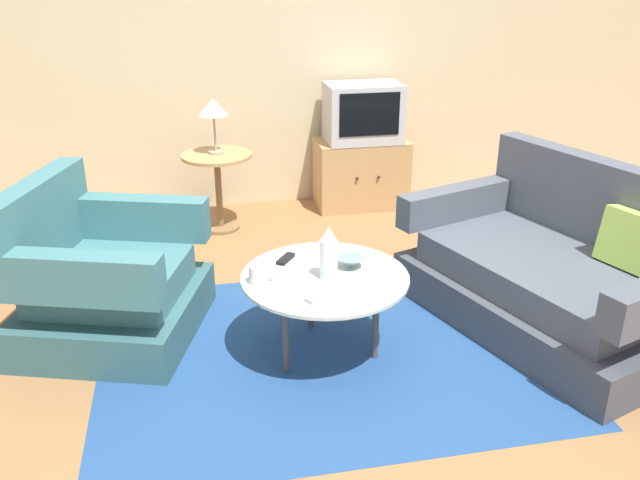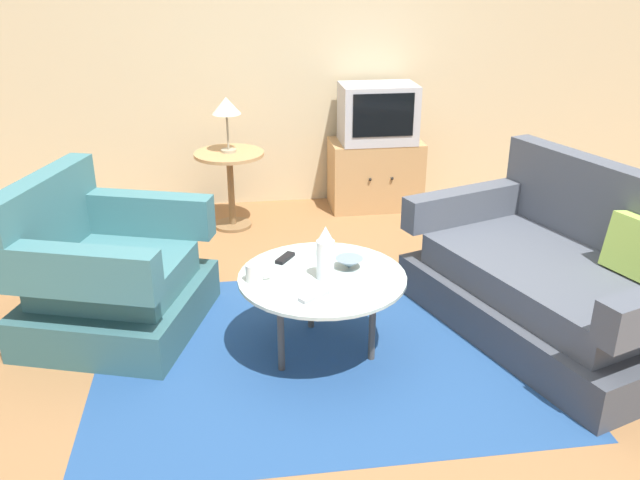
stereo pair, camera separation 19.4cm
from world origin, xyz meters
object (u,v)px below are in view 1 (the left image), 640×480
armchair (103,283)px  bowl (351,262)px  coffee_table (325,281)px  side_table (218,175)px  television (363,113)px  vase (329,253)px  mug (258,274)px  tv_stand (361,173)px  table_lamp (213,109)px  tv_remote_dark (286,259)px  couch (556,275)px  tv_remote_silver (320,296)px

armchair → bowl: 1.38m
coffee_table → side_table: size_ratio=1.44×
side_table → bowl: (0.60, -1.82, 0.05)m
television → vase: bearing=-108.9°
side_table → mug: size_ratio=4.51×
coffee_table → tv_stand: bearing=70.7°
television → vase: (-0.75, -2.20, -0.21)m
side_table → table_lamp: table_lamp is taller
bowl → tv_remote_dark: bowl is taller
television → couch: bearing=-74.0°
tv_remote_dark → bowl: bearing=-79.9°
armchair → table_lamp: size_ratio=2.83×
couch → tv_remote_dark: size_ratio=12.96×
bowl → tv_stand: bearing=73.9°
couch → tv_remote_silver: size_ratio=11.31×
armchair → vase: (1.18, -0.47, 0.29)m
tv_remote_dark → tv_stand: bearing=9.4°
table_lamp → mug: bearing=-87.1°
tv_remote_silver → mug: bearing=106.6°
mug → tv_remote_silver: bearing=-38.6°
table_lamp → television: bearing=12.4°
side_table → television: 1.29m
side_table → tv_stand: size_ratio=0.80×
bowl → tv_remote_dark: 0.36m
table_lamp → tv_remote_dark: (0.27, -1.68, -0.47)m
television → table_lamp: bearing=-167.6°
table_lamp → coffee_table: bearing=-76.9°
coffee_table → mug: bearing=-177.6°
armchair → tv_stand: (1.93, 1.75, -0.02)m
table_lamp → tv_remote_silver: bearing=-80.2°
armchair → coffee_table: (1.17, -0.44, 0.12)m
television → tv_remote_silver: television is taller
mug → bowl: mug is taller
tv_stand → table_lamp: (-1.21, -0.29, 0.66)m
tv_remote_silver → couch: bearing=-22.8°
couch → mug: (-1.71, -0.09, 0.21)m
tv_stand → bowl: (-0.61, -2.12, 0.20)m
vase → bowl: 0.21m
couch → vase: couch is taller
tv_stand → mug: bearing=-116.8°
tv_stand → tv_remote_silver: size_ratio=4.64×
vase → tv_remote_dark: size_ratio=2.01×
tv_remote_silver → tv_stand: bearing=36.1°
vase → tv_remote_dark: (-0.18, 0.25, -0.13)m
armchair → vase: 1.30m
coffee_table → table_lamp: bearing=103.1°
couch → tv_stand: couch is taller
television → mug: television is taller
tv_stand → tv_remote_dark: size_ratio=5.31×
side_table → table_lamp: 0.50m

